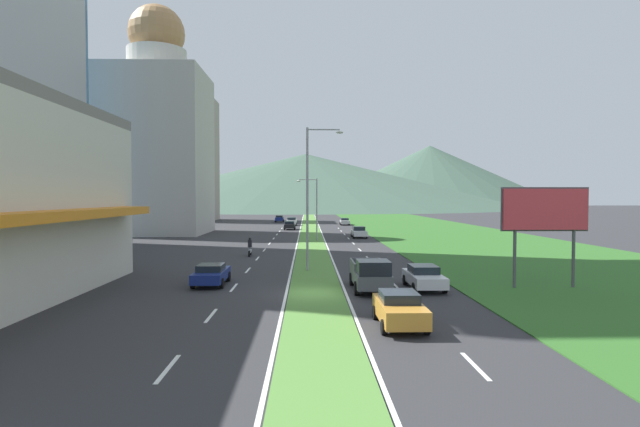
# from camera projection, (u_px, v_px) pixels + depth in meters

# --- Properties ---
(ground_plane) EXTENTS (600.00, 600.00, 0.00)m
(ground_plane) POSITION_uv_depth(u_px,v_px,m) (316.00, 294.00, 29.23)
(ground_plane) COLOR #2D2D30
(grass_median) EXTENTS (3.20, 240.00, 0.06)m
(grass_median) POSITION_uv_depth(u_px,v_px,m) (310.00, 229.00, 89.18)
(grass_median) COLOR #518438
(grass_median) RESTS_ON ground_plane
(grass_verge_right) EXTENTS (24.00, 240.00, 0.06)m
(grass_verge_right) POSITION_uv_depth(u_px,v_px,m) (425.00, 228.00, 89.70)
(grass_verge_right) COLOR #2D6023
(grass_verge_right) RESTS_ON ground_plane
(lane_dash_left_1) EXTENTS (0.16, 2.80, 0.01)m
(lane_dash_left_1) POSITION_uv_depth(u_px,v_px,m) (168.00, 368.00, 16.51)
(lane_dash_left_1) COLOR silver
(lane_dash_left_1) RESTS_ON ground_plane
(lane_dash_left_2) EXTENTS (0.16, 2.80, 0.01)m
(lane_dash_left_2) POSITION_uv_depth(u_px,v_px,m) (211.00, 315.00, 23.89)
(lane_dash_left_2) COLOR silver
(lane_dash_left_2) RESTS_ON ground_plane
(lane_dash_left_3) EXTENTS (0.16, 2.80, 0.01)m
(lane_dash_left_3) POSITION_uv_depth(u_px,v_px,m) (234.00, 287.00, 31.27)
(lane_dash_left_3) COLOR silver
(lane_dash_left_3) RESTS_ON ground_plane
(lane_dash_left_4) EXTENTS (0.16, 2.80, 0.01)m
(lane_dash_left_4) POSITION_uv_depth(u_px,v_px,m) (248.00, 270.00, 38.66)
(lane_dash_left_4) COLOR silver
(lane_dash_left_4) RESTS_ON ground_plane
(lane_dash_left_5) EXTENTS (0.16, 2.80, 0.01)m
(lane_dash_left_5) POSITION_uv_depth(u_px,v_px,m) (257.00, 258.00, 46.04)
(lane_dash_left_5) COLOR silver
(lane_dash_left_5) RESTS_ON ground_plane
(lane_dash_left_6) EXTENTS (0.16, 2.80, 0.01)m
(lane_dash_left_6) POSITION_uv_depth(u_px,v_px,m) (264.00, 250.00, 53.42)
(lane_dash_left_6) COLOR silver
(lane_dash_left_6) RESTS_ON ground_plane
(lane_dash_left_7) EXTENTS (0.16, 2.80, 0.01)m
(lane_dash_left_7) POSITION_uv_depth(u_px,v_px,m) (270.00, 244.00, 60.81)
(lane_dash_left_7) COLOR silver
(lane_dash_left_7) RESTS_ON ground_plane
(lane_dash_left_8) EXTENTS (0.16, 2.80, 0.01)m
(lane_dash_left_8) POSITION_uv_depth(u_px,v_px,m) (274.00, 238.00, 68.19)
(lane_dash_left_8) COLOR silver
(lane_dash_left_8) RESTS_ON ground_plane
(lane_dash_left_9) EXTENTS (0.16, 2.80, 0.01)m
(lane_dash_left_9) POSITION_uv_depth(u_px,v_px,m) (277.00, 234.00, 75.58)
(lane_dash_left_9) COLOR silver
(lane_dash_left_9) RESTS_ON ground_plane
(lane_dash_left_10) EXTENTS (0.16, 2.80, 0.01)m
(lane_dash_left_10) POSITION_uv_depth(u_px,v_px,m) (280.00, 231.00, 82.96)
(lane_dash_left_10) COLOR silver
(lane_dash_left_10) RESTS_ON ground_plane
(lane_dash_left_11) EXTENTS (0.16, 2.80, 0.01)m
(lane_dash_left_11) POSITION_uv_depth(u_px,v_px,m) (282.00, 228.00, 90.34)
(lane_dash_left_11) COLOR silver
(lane_dash_left_11) RESTS_ON ground_plane
(lane_dash_right_1) EXTENTS (0.16, 2.80, 0.01)m
(lane_dash_right_1) POSITION_uv_depth(u_px,v_px,m) (475.00, 366.00, 16.76)
(lane_dash_right_1) COLOR silver
(lane_dash_right_1) RESTS_ON ground_plane
(lane_dash_right_2) EXTENTS (0.16, 2.80, 0.01)m
(lane_dash_right_2) POSITION_uv_depth(u_px,v_px,m) (424.00, 314.00, 24.15)
(lane_dash_right_2) COLOR silver
(lane_dash_right_2) RESTS_ON ground_plane
(lane_dash_right_3) EXTENTS (0.16, 2.80, 0.01)m
(lane_dash_right_3) POSITION_uv_depth(u_px,v_px,m) (396.00, 287.00, 31.53)
(lane_dash_right_3) COLOR silver
(lane_dash_right_3) RESTS_ON ground_plane
(lane_dash_right_4) EXTENTS (0.16, 2.80, 0.01)m
(lane_dash_right_4) POSITION_uv_depth(u_px,v_px,m) (380.00, 270.00, 38.91)
(lane_dash_right_4) COLOR silver
(lane_dash_right_4) RESTS_ON ground_plane
(lane_dash_right_5) EXTENTS (0.16, 2.80, 0.01)m
(lane_dash_right_5) POSITION_uv_depth(u_px,v_px,m) (368.00, 258.00, 46.30)
(lane_dash_right_5) COLOR silver
(lane_dash_right_5) RESTS_ON ground_plane
(lane_dash_right_6) EXTENTS (0.16, 2.80, 0.01)m
(lane_dash_right_6) POSITION_uv_depth(u_px,v_px,m) (360.00, 250.00, 53.68)
(lane_dash_right_6) COLOR silver
(lane_dash_right_6) RESTS_ON ground_plane
(lane_dash_right_7) EXTENTS (0.16, 2.80, 0.01)m
(lane_dash_right_7) POSITION_uv_depth(u_px,v_px,m) (353.00, 243.00, 61.06)
(lane_dash_right_7) COLOR silver
(lane_dash_right_7) RESTS_ON ground_plane
(lane_dash_right_8) EXTENTS (0.16, 2.80, 0.01)m
(lane_dash_right_8) POSITION_uv_depth(u_px,v_px,m) (348.00, 238.00, 68.45)
(lane_dash_right_8) COLOR silver
(lane_dash_right_8) RESTS_ON ground_plane
(lane_dash_right_9) EXTENTS (0.16, 2.80, 0.01)m
(lane_dash_right_9) POSITION_uv_depth(u_px,v_px,m) (344.00, 234.00, 75.83)
(lane_dash_right_9) COLOR silver
(lane_dash_right_9) RESTS_ON ground_plane
(lane_dash_right_10) EXTENTS (0.16, 2.80, 0.01)m
(lane_dash_right_10) POSITION_uv_depth(u_px,v_px,m) (341.00, 231.00, 83.22)
(lane_dash_right_10) COLOR silver
(lane_dash_right_10) RESTS_ON ground_plane
(lane_dash_right_11) EXTENTS (0.16, 2.80, 0.01)m
(lane_dash_right_11) POSITION_uv_depth(u_px,v_px,m) (338.00, 228.00, 90.60)
(lane_dash_right_11) COLOR silver
(lane_dash_right_11) RESTS_ON ground_plane
(edge_line_median_left) EXTENTS (0.16, 240.00, 0.01)m
(edge_line_median_left) POSITION_uv_depth(u_px,v_px,m) (300.00, 229.00, 89.14)
(edge_line_median_left) COLOR silver
(edge_line_median_left) RESTS_ON ground_plane
(edge_line_median_right) EXTENTS (0.16, 240.00, 0.01)m
(edge_line_median_right) POSITION_uv_depth(u_px,v_px,m) (320.00, 229.00, 89.23)
(edge_line_median_right) COLOR silver
(edge_line_median_right) RESTS_ON ground_plane
(domed_building) EXTENTS (14.71, 14.71, 34.98)m
(domed_building) POSITION_uv_depth(u_px,v_px,m) (158.00, 138.00, 77.26)
(domed_building) COLOR #B7B2A8
(domed_building) RESTS_ON ground_plane
(midrise_colored) EXTENTS (14.09, 14.09, 29.36)m
(midrise_colored) POSITION_uv_depth(u_px,v_px,m) (185.00, 159.00, 120.40)
(midrise_colored) COLOR #9E9384
(midrise_colored) RESTS_ON ground_plane
(hill_far_left) EXTENTS (174.89, 174.89, 38.87)m
(hill_far_left) POSITION_uv_depth(u_px,v_px,m) (153.00, 175.00, 319.38)
(hill_far_left) COLOR #516B56
(hill_far_left) RESTS_ON ground_plane
(hill_far_center) EXTENTS (226.72, 226.72, 29.04)m
(hill_far_center) POSITION_uv_depth(u_px,v_px,m) (306.00, 181.00, 272.43)
(hill_far_center) COLOR #3D5647
(hill_far_center) RESTS_ON ground_plane
(hill_far_right) EXTENTS (155.09, 155.09, 37.04)m
(hill_far_right) POSITION_uv_depth(u_px,v_px,m) (430.00, 176.00, 306.32)
(hill_far_right) COLOR #3D5647
(hill_far_right) RESTS_ON ground_plane
(street_lamp_near) EXTENTS (2.83, 0.28, 10.92)m
(street_lamp_near) POSITION_uv_depth(u_px,v_px,m) (311.00, 190.00, 38.08)
(street_lamp_near) COLOR #99999E
(street_lamp_near) RESTS_ON ground_plane
(street_lamp_mid) EXTENTS (2.69, 0.41, 8.05)m
(street_lamp_mid) POSITION_uv_depth(u_px,v_px,m) (314.00, 205.00, 64.54)
(street_lamp_mid) COLOR #99999E
(street_lamp_mid) RESTS_ON ground_plane
(billboard_roadside) EXTENTS (5.46, 0.28, 6.26)m
(billboard_roadside) POSITION_uv_depth(u_px,v_px,m) (545.00, 213.00, 30.86)
(billboard_roadside) COLOR #4C4C51
(billboard_roadside) RESTS_ON ground_plane
(car_0) EXTENTS (2.01, 4.58, 1.43)m
(car_0) POSITION_uv_depth(u_px,v_px,m) (424.00, 277.00, 30.87)
(car_0) COLOR silver
(car_0) RESTS_ON ground_plane
(car_1) EXTENTS (1.98, 4.80, 1.55)m
(car_1) POSITION_uv_depth(u_px,v_px,m) (359.00, 232.00, 69.73)
(car_1) COLOR silver
(car_1) RESTS_ON ground_plane
(car_2) EXTENTS (1.92, 4.04, 1.50)m
(car_2) POSITION_uv_depth(u_px,v_px,m) (279.00, 219.00, 113.23)
(car_2) COLOR navy
(car_2) RESTS_ON ground_plane
(car_3) EXTENTS (1.95, 4.19, 1.47)m
(car_3) POSITION_uv_depth(u_px,v_px,m) (290.00, 225.00, 86.97)
(car_3) COLOR black
(car_3) RESTS_ON ground_plane
(car_4) EXTENTS (1.99, 4.38, 1.35)m
(car_4) POSITION_uv_depth(u_px,v_px,m) (211.00, 274.00, 32.22)
(car_4) COLOR navy
(car_4) RESTS_ON ground_plane
(car_5) EXTENTS (1.89, 4.63, 1.40)m
(car_5) POSITION_uv_depth(u_px,v_px,m) (345.00, 221.00, 101.16)
(car_5) COLOR #B2B2B7
(car_5) RESTS_ON ground_plane
(car_6) EXTENTS (1.98, 4.20, 1.50)m
(car_6) POSITION_uv_depth(u_px,v_px,m) (399.00, 309.00, 21.88)
(car_6) COLOR #C6842D
(car_6) RESTS_ON ground_plane
(car_7) EXTENTS (2.04, 4.23, 1.60)m
(car_7) POSITION_uv_depth(u_px,v_px,m) (292.00, 221.00, 99.68)
(car_7) COLOR silver
(car_7) RESTS_ON ground_plane
(pickup_truck_0) EXTENTS (2.18, 5.40, 2.00)m
(pickup_truck_0) POSITION_uv_depth(u_px,v_px,m) (370.00, 275.00, 30.14)
(pickup_truck_0) COLOR #515459
(pickup_truck_0) RESTS_ON ground_plane
(motorcycle_rider) EXTENTS (0.36, 2.00, 1.80)m
(motorcycle_rider) POSITION_uv_depth(u_px,v_px,m) (250.00, 248.00, 47.97)
(motorcycle_rider) COLOR black
(motorcycle_rider) RESTS_ON ground_plane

